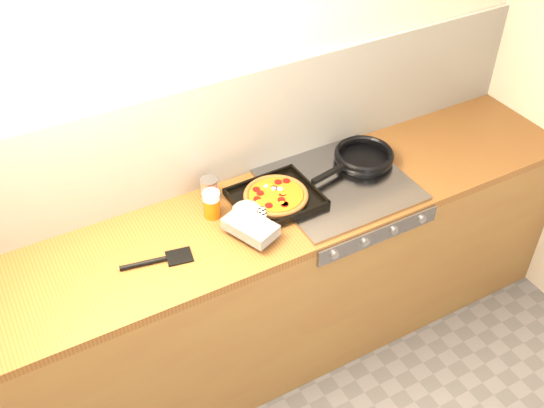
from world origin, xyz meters
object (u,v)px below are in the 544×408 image
juice_glass (212,204)px  pizza_on_tray (268,204)px  tomato_can (210,190)px  frying_pan (363,157)px

juice_glass → pizza_on_tray: bearing=-21.7°
tomato_can → juice_glass: juice_glass is taller
tomato_can → pizza_on_tray: bearing=-46.2°
pizza_on_tray → frying_pan: bearing=8.8°
frying_pan → juice_glass: 0.76m
pizza_on_tray → tomato_can: size_ratio=4.35×
pizza_on_tray → tomato_can: tomato_can is taller
juice_glass → frying_pan: bearing=-0.2°
pizza_on_tray → juice_glass: juice_glass is taller
frying_pan → tomato_can: 0.73m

